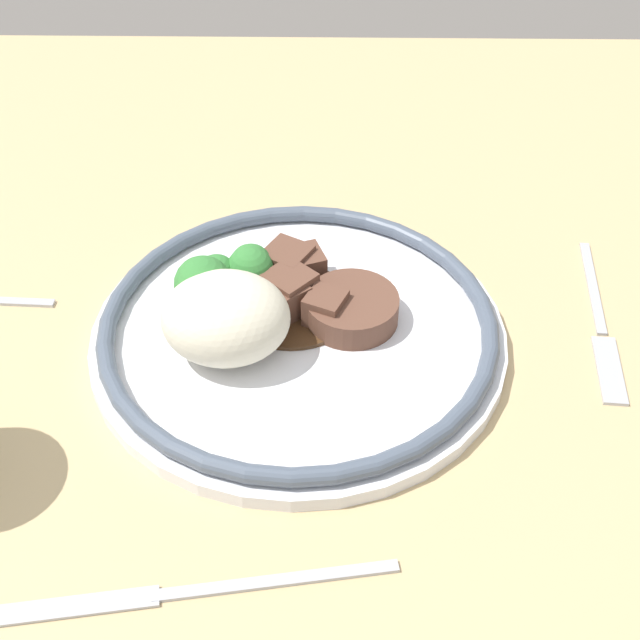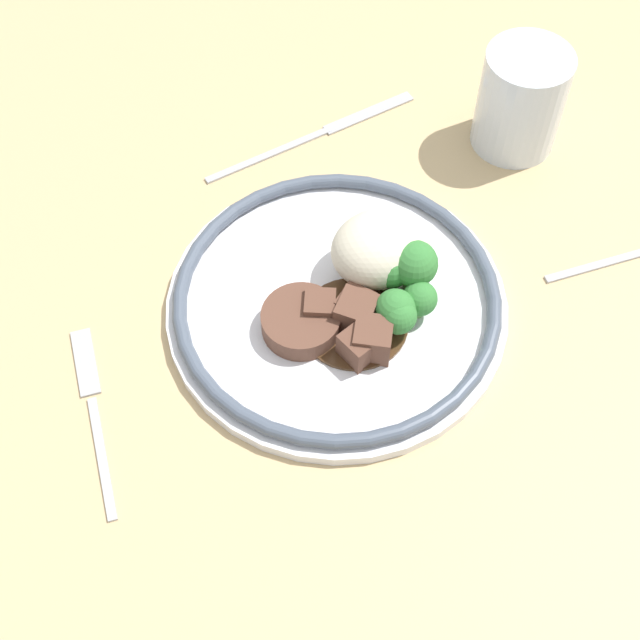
{
  "view_description": "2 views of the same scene",
  "coord_description": "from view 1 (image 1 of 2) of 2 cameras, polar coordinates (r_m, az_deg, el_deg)",
  "views": [
    {
      "loc": [
        -0.06,
        0.39,
        0.46
      ],
      "look_at": [
        -0.05,
        -0.04,
        0.07
      ],
      "focal_mm": 50.0,
      "sensor_mm": 36.0,
      "label": 1
    },
    {
      "loc": [
        -0.2,
        -0.43,
        0.66
      ],
      "look_at": [
        -0.06,
        -0.08,
        0.08
      ],
      "focal_mm": 50.0,
      "sensor_mm": 36.0,
      "label": 2
    }
  ],
  "objects": [
    {
      "name": "plate",
      "position": [
        0.6,
        -2.28,
        -0.13
      ],
      "size": [
        0.28,
        0.28,
        0.07
      ],
      "color": "white",
      "rests_on": "dining_table"
    },
    {
      "name": "dining_table",
      "position": [
        0.59,
        -4.83,
        -6.38
      ],
      "size": [
        1.45,
        1.06,
        0.05
      ],
      "color": "tan",
      "rests_on": "ground"
    },
    {
      "name": "ground_plane",
      "position": [
        0.61,
        -4.71,
        -7.79
      ],
      "size": [
        8.0,
        8.0,
        0.0
      ],
      "primitive_type": "plane",
      "color": "#5B5651"
    },
    {
      "name": "fork",
      "position": [
        0.64,
        17.59,
        -0.79
      ],
      "size": [
        0.03,
        0.17,
        0.0
      ],
      "rotation": [
        0.0,
        0.0,
        1.49
      ],
      "color": "#ADADB2",
      "rests_on": "dining_table"
    },
    {
      "name": "knife",
      "position": [
        0.49,
        -9.46,
        -16.92
      ],
      "size": [
        0.22,
        0.04,
        0.0
      ],
      "rotation": [
        0.0,
        0.0,
        0.16
      ],
      "color": "#ADADB2",
      "rests_on": "dining_table"
    }
  ]
}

